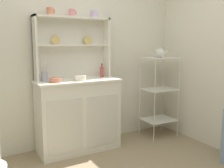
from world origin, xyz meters
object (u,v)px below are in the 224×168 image
(cup_terracotta_0, at_px, (50,11))
(bowl_mixing_large, at_px, (55,80))
(hutch_shelf_unit, at_px, (72,43))
(bakers_rack, at_px, (159,88))
(utensil_jar, at_px, (45,76))
(porcelain_teapot, at_px, (160,53))
(jam_bottle, at_px, (102,72))
(hutch_cabinet, at_px, (78,114))

(cup_terracotta_0, xyz_separation_m, bowl_mixing_large, (-0.02, -0.20, -0.79))
(hutch_shelf_unit, distance_m, cup_terracotta_0, 0.47)
(hutch_shelf_unit, height_order, bakers_rack, hutch_shelf_unit)
(bakers_rack, height_order, utensil_jar, utensil_jar)
(cup_terracotta_0, relative_size, bowl_mixing_large, 0.67)
(bowl_mixing_large, bearing_deg, porcelain_teapot, -0.45)
(hutch_shelf_unit, relative_size, bakers_rack, 0.84)
(bakers_rack, bearing_deg, utensil_jar, 174.19)
(cup_terracotta_0, height_order, jam_bottle, cup_terracotta_0)
(hutch_shelf_unit, distance_m, porcelain_teapot, 1.26)
(utensil_jar, bearing_deg, jam_bottle, 0.61)
(hutch_shelf_unit, bearing_deg, cup_terracotta_0, -171.34)
(hutch_shelf_unit, xyz_separation_m, bowl_mixing_large, (-0.30, -0.24, -0.42))
(hutch_shelf_unit, height_order, bowl_mixing_large, hutch_shelf_unit)
(cup_terracotta_0, distance_m, jam_bottle, 1.00)
(cup_terracotta_0, bearing_deg, utensil_jar, -156.96)
(hutch_cabinet, distance_m, porcelain_teapot, 1.44)
(hutch_cabinet, relative_size, utensil_jar, 4.17)
(hutch_cabinet, height_order, jam_bottle, jam_bottle)
(hutch_cabinet, relative_size, hutch_shelf_unit, 1.07)
(hutch_shelf_unit, xyz_separation_m, utensil_jar, (-0.38, -0.09, -0.39))
(hutch_cabinet, bearing_deg, jam_bottle, 12.71)
(hutch_shelf_unit, height_order, cup_terracotta_0, cup_terracotta_0)
(jam_bottle, xyz_separation_m, porcelain_teapot, (0.84, -0.17, 0.24))
(utensil_jar, bearing_deg, hutch_cabinet, -11.55)
(cup_terracotta_0, bearing_deg, hutch_cabinet, -23.73)
(bakers_rack, distance_m, bowl_mixing_large, 1.54)
(bakers_rack, relative_size, bowl_mixing_large, 8.29)
(bakers_rack, distance_m, cup_terracotta_0, 1.83)
(hutch_cabinet, bearing_deg, bowl_mixing_large, -166.36)
(hutch_shelf_unit, relative_size, utensil_jar, 3.89)
(bakers_rack, height_order, cup_terracotta_0, cup_terracotta_0)
(hutch_cabinet, distance_m, bowl_mixing_large, 0.56)
(bakers_rack, height_order, jam_bottle, bakers_rack)
(hutch_shelf_unit, relative_size, bowl_mixing_large, 6.96)
(hutch_cabinet, height_order, bowl_mixing_large, bowl_mixing_large)
(bowl_mixing_large, relative_size, porcelain_teapot, 0.63)
(hutch_cabinet, bearing_deg, cup_terracotta_0, 156.27)
(bowl_mixing_large, xyz_separation_m, porcelain_teapot, (1.53, -0.01, 0.29))
(jam_bottle, bearing_deg, bowl_mixing_large, -166.88)
(bowl_mixing_large, xyz_separation_m, utensil_jar, (-0.08, 0.15, 0.03))
(bakers_rack, bearing_deg, bowl_mixing_large, 179.55)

